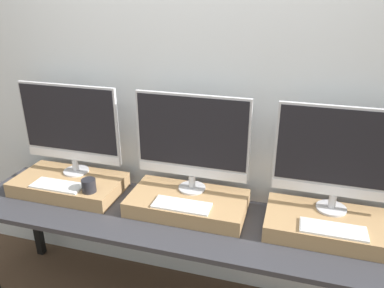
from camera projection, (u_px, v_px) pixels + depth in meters
wall_back at (201, 102)px, 2.24m from camera, size 8.00×0.04×2.60m
workbench at (183, 227)px, 2.16m from camera, size 2.62×0.60×0.72m
wooden_riser_left at (69, 184)px, 2.41m from camera, size 0.68×0.37×0.09m
monitor_left at (70, 126)px, 2.35m from camera, size 0.66×0.16×0.59m
keyboard_left at (58, 185)px, 2.29m from camera, size 0.33×0.13×0.01m
mug at (89, 186)px, 2.22m from camera, size 0.08×0.08×0.08m
wooden_riser_center at (188, 203)px, 2.20m from camera, size 0.68×0.37×0.09m
monitor_center at (192, 139)px, 2.14m from camera, size 0.66×0.16×0.59m
keyboard_center at (182, 205)px, 2.08m from camera, size 0.33×0.13×0.01m
wooden_riser_right at (331, 226)px, 2.00m from camera, size 0.68×0.37×0.09m
monitor_right at (340, 156)px, 1.93m from camera, size 0.66×0.16×0.59m
keyboard_right at (333, 229)px, 1.88m from camera, size 0.33×0.13×0.01m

